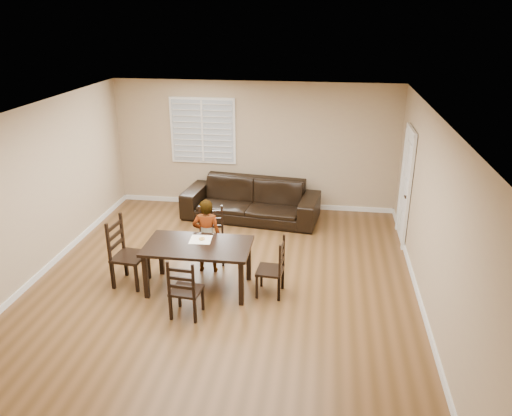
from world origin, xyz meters
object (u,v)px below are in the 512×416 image
Objects in this scene: chair_near at (212,236)px; chair_left at (122,254)px; dining_table at (198,250)px; sofa at (251,200)px; donut at (202,238)px; chair_far at (183,293)px; child at (207,236)px; chair_right at (277,270)px.

chair_left is at bearing -152.06° from chair_near.
dining_table is 0.58× the size of sofa.
dining_table is 2.92m from sofa.
chair_left is at bearing -172.01° from donut.
chair_near is 0.90m from donut.
chair_left is at bearing -29.58° from chair_far.
chair_near is 0.48m from child.
donut is at bearing -86.35° from chair_far.
chair_near is at bearing 93.42° from donut.
chair_near is at bearing -95.03° from sofa.
child reaches higher than donut.
chair_left is at bearing -112.11° from sofa.
dining_table is at bearing -85.35° from chair_far.
chair_near is 10.21× the size of donut.
child is 0.46× the size of sofa.
chair_far is 1.49m from chair_left.
chair_far is 0.99× the size of chair_right.
chair_far reaches higher than donut.
donut is at bearing 88.61° from child.
chair_left reaches higher than donut.
chair_right is at bearing -0.37° from dining_table.
child is at bearing -92.22° from sofa.
chair_left is 1.36m from child.
chair_far is 1.08m from donut.
dining_table is 0.87m from chair_far.
chair_left is at bearing 20.41° from child.
dining_table is at bearing -100.33° from chair_near.
dining_table is 1.23m from chair_right.
donut is at bearing -98.67° from chair_near.
child reaches higher than chair_right.
child is at bearing 93.29° from donut.
donut is (1.25, 0.17, 0.27)m from chair_left.
donut is at bearing -76.55° from chair_left.
donut is 0.03× the size of sofa.
chair_near reaches higher than donut.
dining_table is 17.08× the size of donut.
child is 13.44× the size of donut.
child is (-0.00, 0.58, -0.03)m from dining_table.
chair_left reaches higher than chair_far.
donut is (0.02, -0.40, 0.14)m from child.
chair_far is at bearing -90.71° from dining_table.
chair_near is 0.76× the size of child.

